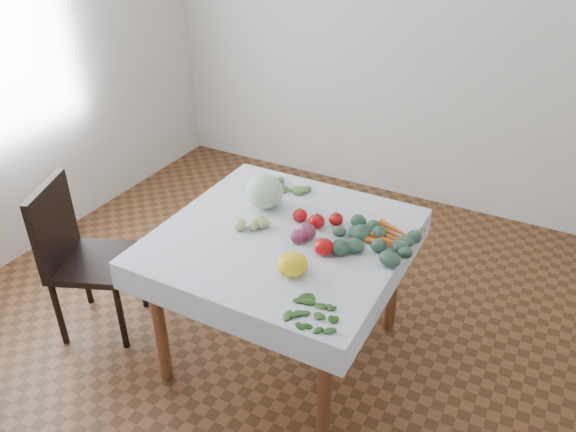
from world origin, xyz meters
name	(u,v)px	position (x,y,z in m)	size (l,w,h in m)	color
ground	(283,350)	(0.00, 0.00, 0.00)	(4.00, 4.00, 0.00)	brown
back_wall	(421,22)	(0.00, 2.00, 1.35)	(4.00, 0.04, 2.70)	silver
table	(283,252)	(0.00, 0.00, 0.65)	(1.00, 1.00, 0.75)	brown
tablecloth	(282,234)	(0.00, 0.00, 0.75)	(1.12, 1.12, 0.01)	white
chair	(77,250)	(-1.07, -0.32, 0.51)	(0.52, 0.52, 0.89)	black
cabbage	(264,191)	(-0.21, 0.19, 0.84)	(0.19, 0.19, 0.17)	#B4CBA9
tomato_a	(300,215)	(0.02, 0.15, 0.79)	(0.07, 0.07, 0.06)	#BA0C10
tomato_b	(317,221)	(0.12, 0.13, 0.79)	(0.08, 0.08, 0.07)	#BA0C10
tomato_c	(336,219)	(0.19, 0.20, 0.79)	(0.07, 0.07, 0.06)	#BA0C10
tomato_d	(324,247)	(0.24, -0.06, 0.79)	(0.09, 0.09, 0.08)	#BA0C10
heirloom_back	(261,197)	(-0.23, 0.20, 0.80)	(0.13, 0.13, 0.09)	yellow
heirloom_front	(292,264)	(0.18, -0.25, 0.80)	(0.14, 0.14, 0.10)	yellow
onion_a	(298,236)	(0.10, -0.03, 0.79)	(0.08, 0.08, 0.07)	#5C1A39
onion_b	(307,232)	(0.12, 0.02, 0.79)	(0.09, 0.09, 0.07)	#5C1A39
tomatillo_cluster	(252,224)	(-0.15, -0.02, 0.78)	(0.14, 0.13, 0.05)	#AFBF6E
carrot_bunch	(393,238)	(0.48, 0.19, 0.77)	(0.22, 0.21, 0.03)	orange
kale_bunch	(372,241)	(0.41, 0.11, 0.78)	(0.40, 0.30, 0.05)	#395E47
basil_bunch	(315,315)	(0.39, -0.45, 0.76)	(0.23, 0.18, 0.01)	#225219
dill_bunch	(288,189)	(-0.18, 0.39, 0.77)	(0.25, 0.18, 0.02)	#5B873D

